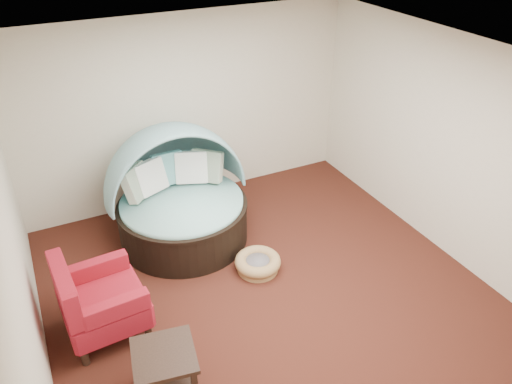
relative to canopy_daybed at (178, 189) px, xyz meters
name	(u,v)px	position (x,y,z in m)	size (l,w,h in m)	color
floor	(265,288)	(0.53, -1.51, -0.74)	(5.00, 5.00, 0.00)	#431B13
wall_back	(188,111)	(0.53, 0.99, 0.66)	(5.00, 5.00, 0.00)	beige
wall_front	(432,358)	(0.53, -4.01, 0.66)	(5.00, 5.00, 0.00)	beige
wall_left	(15,255)	(-1.97, -1.51, 0.66)	(5.00, 5.00, 0.00)	beige
wall_right	(442,145)	(3.03, -1.51, 0.66)	(5.00, 5.00, 0.00)	beige
ceiling	(268,61)	(0.53, -1.51, 2.06)	(5.00, 5.00, 0.00)	white
canopy_daybed	(178,189)	(0.00, 0.00, 0.00)	(1.90, 1.78, 1.60)	black
pet_basket	(258,263)	(0.61, -1.16, -0.64)	(0.73, 0.73, 0.21)	olive
red_armchair	(97,301)	(-1.37, -1.34, -0.29)	(0.90, 0.90, 0.99)	black
side_table	(165,368)	(-0.97, -2.40, -0.39)	(0.66, 0.66, 0.55)	black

